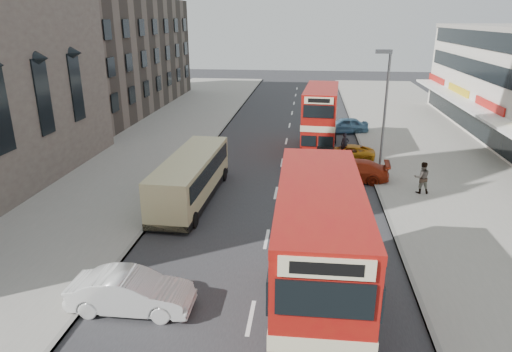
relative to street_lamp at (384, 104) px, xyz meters
The scene contains 16 objects.
road_surface 8.33m from the street_lamp, 162.95° to the left, with size 12.00×90.00×0.01m, color #28282B.
pavement_right 7.50m from the street_lamp, 20.06° to the left, with size 12.00×90.00×0.15m, color gray.
pavement_left 19.22m from the street_lamp, behind, with size 12.00×90.00×0.15m, color gray.
kerb_left 13.62m from the street_lamp, behind, with size 0.20×90.00×0.16m, color gray.
kerb_right 5.13m from the street_lamp, 101.90° to the left, with size 0.20×90.00×0.16m, color gray.
brick_terrace 34.86m from the street_lamp, 144.96° to the left, with size 14.00×28.00×12.00m, color #66594C.
street_lamp is the anchor object (origin of this frame).
bus_main 17.32m from the street_lamp, 104.53° to the right, with size 2.64×9.24×5.09m.
bus_second 6.88m from the street_lamp, 125.92° to the left, with size 2.93×8.90×4.83m.
coach 13.03m from the street_lamp, 153.34° to the right, with size 2.65×9.26×2.44m.
car_left_front 19.74m from the street_lamp, 124.09° to the right, with size 1.55×4.44×1.46m, color silver.
car_right_a 4.67m from the street_lamp, 146.82° to the right, with size 1.91×4.69×1.36m, color #9D270F.
car_right_b 5.65m from the street_lamp, 118.91° to the left, with size 1.84×3.98×1.11m, color orange.
car_right_c 12.32m from the street_lamp, 97.07° to the left, with size 1.67×4.16×1.42m, color #5385A7.
pedestrian_near 5.35m from the street_lamp, 59.02° to the right, with size 0.71×0.48×1.93m, color gray.
cyclist 5.61m from the street_lamp, 121.84° to the left, with size 0.61×1.66×2.00m.
Camera 1 is at (1.72, -11.16, 10.01)m, focal length 31.63 mm.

